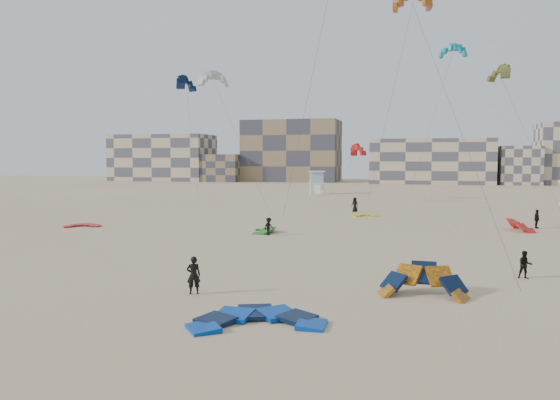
# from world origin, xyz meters

# --- Properties ---
(ground) EXTENTS (320.00, 320.00, 0.00)m
(ground) POSITION_xyz_m (0.00, 0.00, 0.00)
(ground) COLOR #CBB388
(ground) RESTS_ON ground
(kite_ground_blue) EXTENTS (6.51, 6.66, 1.08)m
(kite_ground_blue) POSITION_xyz_m (0.81, -3.76, 0.00)
(kite_ground_blue) COLOR #003ABD
(kite_ground_blue) RESTS_ON ground
(kite_ground_orange) EXTENTS (4.34, 4.36, 4.21)m
(kite_ground_orange) POSITION_xyz_m (7.40, 2.60, 0.00)
(kite_ground_orange) COLOR orange
(kite_ground_orange) RESTS_ON ground
(kite_ground_red) EXTENTS (4.19, 4.29, 0.59)m
(kite_ground_red) POSITION_xyz_m (-25.19, 22.46, 0.00)
(kite_ground_red) COLOR red
(kite_ground_red) RESTS_ON ground
(kite_ground_green) EXTENTS (4.18, 4.00, 1.85)m
(kite_ground_green) POSITION_xyz_m (-6.77, 23.04, 0.00)
(kite_ground_green) COLOR #25841B
(kite_ground_green) RESTS_ON ground
(kite_ground_red_far) EXTENTS (4.14, 4.00, 3.44)m
(kite_ground_red_far) POSITION_xyz_m (16.40, 30.09, 0.00)
(kite_ground_red_far) COLOR red
(kite_ground_red_far) RESTS_ON ground
(kite_ground_yellow) EXTENTS (3.87, 3.95, 0.54)m
(kite_ground_yellow) POSITION_xyz_m (0.98, 39.47, 0.00)
(kite_ground_yellow) COLOR #DBE90F
(kite_ground_yellow) RESTS_ON ground
(kitesurfer_main) EXTENTS (0.83, 0.72, 1.91)m
(kitesurfer_main) POSITION_xyz_m (-3.69, 0.21, 0.95)
(kitesurfer_main) COLOR black
(kitesurfer_main) RESTS_ON ground
(kitesurfer_b) EXTENTS (0.78, 0.62, 1.57)m
(kitesurfer_b) POSITION_xyz_m (12.96, 8.10, 0.79)
(kitesurfer_b) COLOR black
(kitesurfer_b) RESTS_ON ground
(kitesurfer_c) EXTENTS (1.00, 1.16, 1.56)m
(kitesurfer_c) POSITION_xyz_m (-5.70, 21.36, 0.78)
(kitesurfer_c) COLOR black
(kitesurfer_c) RESTS_ON ground
(kitesurfer_d) EXTENTS (0.61, 1.13, 1.83)m
(kitesurfer_d) POSITION_xyz_m (18.19, 32.34, 0.92)
(kitesurfer_d) COLOR black
(kitesurfer_d) RESTS_ON ground
(kitesurfer_e) EXTENTS (1.02, 0.81, 1.83)m
(kitesurfer_e) POSITION_xyz_m (-0.80, 44.49, 0.92)
(kitesurfer_e) COLOR black
(kitesurfer_e) RESTS_ON ground
(kite_fly_orange) EXTENTS (7.90, 32.94, 22.21)m
(kite_fly_orange) POSITION_xyz_m (6.01, 30.94, 22.00)
(kite_fly_orange) COLOR orange
(kite_fly_orange) RESTS_ON ground
(kite_fly_grey) EXTENTS (11.61, 10.34, 16.42)m
(kite_fly_grey) POSITION_xyz_m (-16.63, 36.40, 15.94)
(kite_fly_grey) COLOR silver
(kite_fly_grey) RESTS_ON ground
(kite_fly_pink) EXTENTS (8.44, 16.31, 23.32)m
(kite_fly_pink) POSITION_xyz_m (6.16, 34.75, 23.09)
(kite_fly_pink) COLOR #BC4263
(kite_fly_pink) RESTS_ON ground
(kite_fly_olive) EXTENTS (6.47, 14.25, 16.30)m
(kite_fly_olive) POSITION_xyz_m (15.28, 39.29, 15.88)
(kite_fly_olive) COLOR brown
(kite_fly_olive) RESTS_ON ground
(kite_fly_navy) EXTENTS (5.37, 5.44, 17.75)m
(kite_fly_navy) POSITION_xyz_m (-25.23, 47.78, 17.22)
(kite_fly_navy) COLOR #06143B
(kite_fly_navy) RESTS_ON ground
(kite_fly_teal_b) EXTENTS (7.92, 4.07, 22.48)m
(kite_fly_teal_b) POSITION_xyz_m (11.44, 59.33, 22.14)
(kite_fly_teal_b) COLOR #0E7F9E
(kite_fly_teal_b) RESTS_ON ground
(kite_fly_red) EXTENTS (6.51, 6.89, 8.42)m
(kite_fly_red) POSITION_xyz_m (-2.77, 65.05, 8.00)
(kite_fly_red) COLOR red
(kite_fly_red) RESTS_ON ground
(lifeguard_tower_far) EXTENTS (3.77, 6.38, 4.39)m
(lifeguard_tower_far) POSITION_xyz_m (-12.05, 78.25, 2.18)
(lifeguard_tower_far) COLOR white
(lifeguard_tower_far) RESTS_ON ground
(condo_west_a) EXTENTS (30.00, 15.00, 14.00)m
(condo_west_a) POSITION_xyz_m (-70.00, 130.00, 7.00)
(condo_west_a) COLOR #C5AF90
(condo_west_a) RESTS_ON ground
(condo_west_b) EXTENTS (28.00, 14.00, 18.00)m
(condo_west_b) POSITION_xyz_m (-30.00, 134.00, 9.00)
(condo_west_b) COLOR #826B4E
(condo_west_b) RESTS_ON ground
(condo_mid) EXTENTS (32.00, 16.00, 12.00)m
(condo_mid) POSITION_xyz_m (10.00, 130.00, 6.00)
(condo_mid) COLOR #C5AF90
(condo_mid) RESTS_ON ground
(condo_fill_left) EXTENTS (12.00, 10.00, 8.00)m
(condo_fill_left) POSITION_xyz_m (-50.00, 128.00, 4.00)
(condo_fill_left) COLOR #826B4E
(condo_fill_left) RESTS_ON ground
(condo_fill_right) EXTENTS (10.00, 10.00, 10.00)m
(condo_fill_right) POSITION_xyz_m (32.00, 128.00, 5.00)
(condo_fill_right) COLOR #C5AF90
(condo_fill_right) RESTS_ON ground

